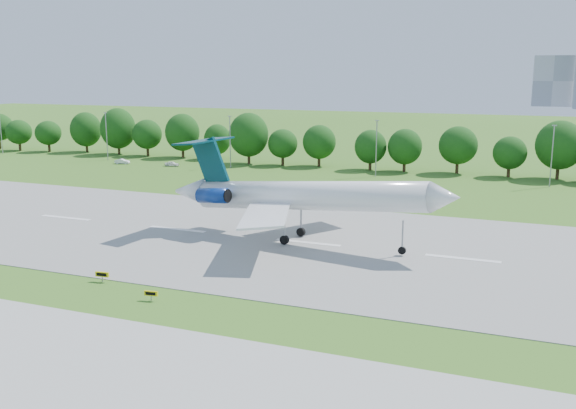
% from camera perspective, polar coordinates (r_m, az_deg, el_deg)
% --- Properties ---
extents(ground, '(600.00, 600.00, 0.00)m').
position_cam_1_polar(ground, '(74.43, -19.88, -6.48)').
color(ground, '#38651A').
rests_on(ground, ground).
extents(runway, '(400.00, 45.00, 0.08)m').
position_cam_1_polar(runway, '(93.74, -9.80, -2.20)').
color(runway, gray).
rests_on(runway, ground).
extents(tree_line, '(288.40, 8.40, 10.40)m').
position_cam_1_polar(tree_line, '(153.03, 3.28, 5.69)').
color(tree_line, '#382314').
rests_on(tree_line, ground).
extents(light_poles, '(175.90, 0.25, 12.19)m').
position_cam_1_polar(light_poles, '(144.46, 1.07, 5.40)').
color(light_poles, gray).
rests_on(light_poles, ground).
extents(airliner, '(41.71, 30.09, 13.30)m').
position_cam_1_polar(airliner, '(84.78, 0.51, 0.92)').
color(airliner, white).
rests_on(airliner, ground).
extents(taxi_sign_centre, '(1.45, 0.36, 1.01)m').
position_cam_1_polar(taxi_sign_centre, '(65.72, -12.08, -7.75)').
color(taxi_sign_centre, gray).
rests_on(taxi_sign_centre, ground).
extents(taxi_sign_right, '(1.61, 0.37, 1.12)m').
position_cam_1_polar(taxi_sign_right, '(72.63, -16.19, -6.00)').
color(taxi_sign_right, gray).
rests_on(taxi_sign_right, ground).
extents(service_vehicle_a, '(3.80, 2.09, 1.19)m').
position_cam_1_polar(service_vehicle_a, '(163.08, -14.52, 3.73)').
color(service_vehicle_a, white).
rests_on(service_vehicle_a, ground).
extents(service_vehicle_b, '(3.60, 1.91, 1.17)m').
position_cam_1_polar(service_vehicle_b, '(156.35, -10.28, 3.58)').
color(service_vehicle_b, white).
rests_on(service_vehicle_b, ground).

